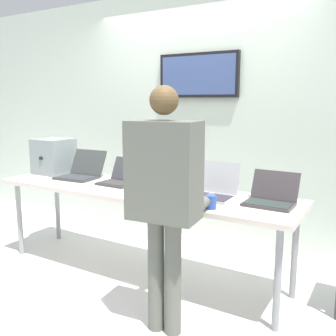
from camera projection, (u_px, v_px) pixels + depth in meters
ground at (140, 275)px, 3.42m from camera, size 8.00×8.00×0.04m
back_wall at (198, 116)px, 4.13m from camera, size 8.00×0.11×2.70m
workbench at (139, 195)px, 3.29m from camera, size 2.76×0.70×0.78m
equipment_box at (54, 156)px, 3.94m from camera, size 0.34×0.35×0.36m
laptop_station_0 at (81, 172)px, 3.73m from camera, size 0.40×0.41×0.26m
laptop_station_1 at (120, 178)px, 3.47m from camera, size 0.32×0.34×0.22m
laptop_station_2 at (160, 183)px, 3.22m from camera, size 0.35×0.36×0.27m
laptop_station_3 at (211, 189)px, 2.99m from camera, size 0.38×0.31×0.27m
laptop_station_4 at (271, 197)px, 2.78m from camera, size 0.35×0.32×0.23m
person at (165, 189)px, 2.40m from camera, size 0.48×0.62×1.62m
coffee_mug at (211, 202)px, 2.66m from camera, size 0.08×0.08×0.10m
paper_sheet at (165, 198)px, 2.95m from camera, size 0.24×0.31×0.00m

